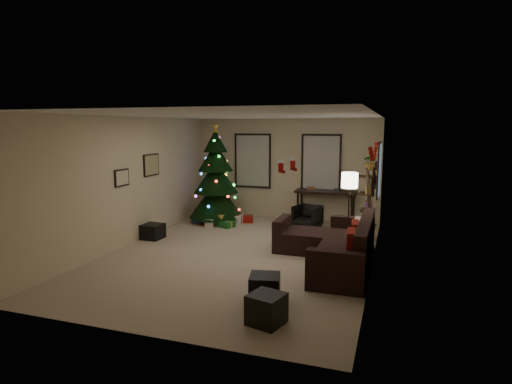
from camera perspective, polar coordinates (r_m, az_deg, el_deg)
floor at (r=8.47m, az=-1.95°, el=-8.27°), size 7.00×7.00×0.00m
ceiling at (r=8.10m, az=-2.05°, el=10.30°), size 7.00×7.00×0.00m
wall_back at (r=11.50m, az=4.11°, el=3.12°), size 5.00×0.00×5.00m
wall_front at (r=5.10m, az=-15.88°, el=-4.45°), size 5.00×0.00×5.00m
wall_left at (r=9.34m, az=-16.53°, el=1.45°), size 0.00×7.00×7.00m
wall_right at (r=7.68m, az=15.77°, el=-0.05°), size 0.00×7.00×7.00m
window_back_left at (r=11.72m, az=-0.43°, el=4.23°), size 1.05×0.06×1.50m
window_back_right at (r=11.26m, az=8.78°, el=3.94°), size 1.05×0.06×1.50m
window_right_wall at (r=10.19m, az=16.35°, el=2.90°), size 0.06×0.90×1.30m
christmas_tree at (r=11.06m, az=-5.43°, el=1.50°), size 1.41×1.41×2.63m
presents at (r=10.96m, az=-4.83°, el=-3.72°), size 1.50×1.01×0.30m
sofa at (r=7.99m, az=10.69°, el=-7.35°), size 1.89×2.75×0.87m
pillow_red_a at (r=6.89m, az=12.69°, el=-6.98°), size 0.16×0.48×0.47m
pillow_red_b at (r=7.54m, az=13.21°, el=-5.63°), size 0.17×0.46×0.45m
pillow_cream at (r=7.97m, az=13.51°, el=-4.92°), size 0.12×0.40×0.40m
ottoman_near at (r=6.18m, az=1.19°, el=-12.93°), size 0.51×0.51×0.40m
ottoman_far at (r=5.57m, az=1.42°, el=-15.50°), size 0.51×0.51×0.39m
desk at (r=11.08m, az=9.42°, el=-0.34°), size 1.57×0.56×0.85m
desk_chair at (r=10.59m, az=6.94°, el=-3.26°), size 0.67×0.65×0.57m
bookshelf at (r=9.53m, az=14.96°, el=-1.71°), size 0.30×0.49×1.64m
potted_plant at (r=9.41m, az=15.20°, el=4.33°), size 0.55×0.53×0.47m
floor_lamp at (r=8.76m, az=12.51°, el=0.89°), size 0.33×0.33×1.57m
art_map at (r=9.94m, az=-13.96°, el=3.56°), size 0.04×0.60×0.50m
art_abstract at (r=9.04m, az=-17.67°, el=1.85°), size 0.04×0.45×0.35m
gallery at (r=7.58m, az=15.66°, el=1.53°), size 0.03×1.25×0.54m
garland at (r=7.54m, az=15.59°, el=5.23°), size 0.08×1.90×0.30m
stocking_left at (r=11.53m, az=3.43°, el=3.50°), size 0.20×0.05×0.36m
stocking_right at (r=11.46m, az=5.05°, el=3.80°), size 0.20×0.05×0.36m
storage_bin at (r=9.84m, az=-14.35°, el=-5.12°), size 0.67×0.46×0.33m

